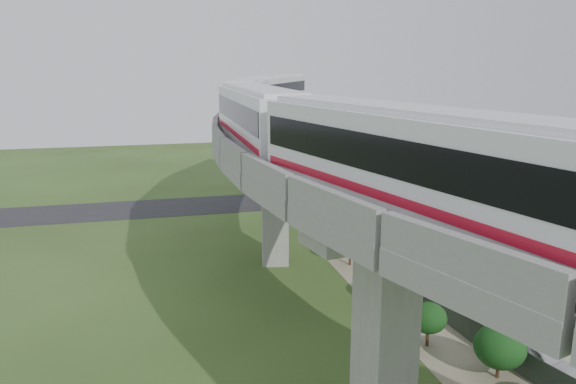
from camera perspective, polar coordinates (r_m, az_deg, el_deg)
The scene contains 15 objects.
ground at distance 35.08m, azimuth 1.09°, elevation -12.96°, with size 160.00×160.00×0.00m, color #2F451B.
dirt_lot at distance 39.28m, azimuth 22.44°, elevation -11.02°, with size 18.00×26.00×0.04m, color gray.
asphalt_road at distance 62.89m, azimuth -6.12°, elevation -1.19°, with size 60.00×8.00×0.03m, color #232326.
viaduct at distance 33.37m, azimuth 7.54°, elevation 2.00°, with size 19.58×73.98×11.40m.
metro_train at distance 38.98m, azimuth -0.56°, elevation 8.52°, with size 14.32×60.84×3.64m.
fence at distance 38.30m, azimuth 15.54°, elevation -9.92°, with size 3.87×38.73×1.50m.
tree_0 at distance 57.57m, azimuth 5.71°, elevation -0.41°, with size 2.52×2.52×3.14m.
tree_1 at distance 52.70m, azimuth 6.62°, elevation -1.74°, with size 2.48×2.48×3.08m.
tree_2 at distance 47.39m, azimuth 5.70°, elevation -3.46°, with size 2.09×2.09×2.87m.
tree_3 at distance 43.54m, azimuth 6.37°, elevation -4.87°, with size 1.90×1.90×2.87m.
tree_4 at distance 36.74m, azimuth 10.91°, elevation -9.25°, with size 2.26×2.26×2.55m.
tree_5 at distance 32.45m, azimuth 14.08°, elevation -12.31°, with size 2.01×2.01×2.55m.
tree_6 at distance 30.48m, azimuth 20.73°, elevation -14.49°, with size 2.54×2.54×2.79m.
car_white at distance 32.40m, azimuth 24.39°, elevation -15.10°, with size 1.61×3.99×1.36m, color silver.
car_dark at distance 39.27m, azimuth 20.92°, elevation -9.93°, with size 1.64×4.04×1.17m, color black.
Camera 1 is at (-8.36, -30.42, 15.35)m, focal length 35.00 mm.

